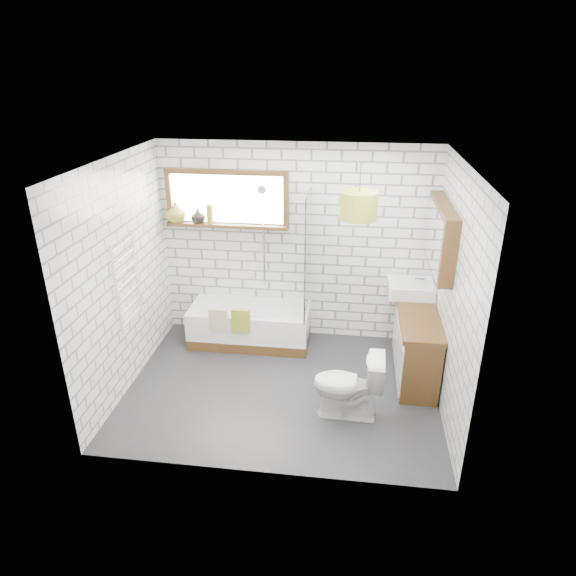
# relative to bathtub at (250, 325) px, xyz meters

# --- Properties ---
(floor) EXTENTS (3.40, 2.60, 0.01)m
(floor) POSITION_rel_bathtub_xyz_m (0.55, -0.97, -0.25)
(floor) COLOR #27272A
(floor) RESTS_ON ground
(ceiling) EXTENTS (3.40, 2.60, 0.01)m
(ceiling) POSITION_rel_bathtub_xyz_m (0.55, -0.97, 2.26)
(ceiling) COLOR white
(ceiling) RESTS_ON ground
(wall_back) EXTENTS (3.40, 0.01, 2.50)m
(wall_back) POSITION_rel_bathtub_xyz_m (0.55, 0.34, 1.01)
(wall_back) COLOR white
(wall_back) RESTS_ON ground
(wall_front) EXTENTS (3.40, 0.01, 2.50)m
(wall_front) POSITION_rel_bathtub_xyz_m (0.55, -2.27, 1.01)
(wall_front) COLOR white
(wall_front) RESTS_ON ground
(wall_left) EXTENTS (0.01, 2.60, 2.50)m
(wall_left) POSITION_rel_bathtub_xyz_m (-1.15, -0.97, 1.01)
(wall_left) COLOR white
(wall_left) RESTS_ON ground
(wall_right) EXTENTS (0.01, 2.60, 2.50)m
(wall_right) POSITION_rel_bathtub_xyz_m (2.26, -0.97, 1.01)
(wall_right) COLOR white
(wall_right) RESTS_ON ground
(window) EXTENTS (1.52, 0.16, 0.68)m
(window) POSITION_rel_bathtub_xyz_m (-0.30, 0.29, 1.56)
(window) COLOR #3D2510
(window) RESTS_ON wall_back
(towel_radiator) EXTENTS (0.06, 0.52, 1.00)m
(towel_radiator) POSITION_rel_bathtub_xyz_m (-1.11, -0.97, 0.96)
(towel_radiator) COLOR white
(towel_radiator) RESTS_ON wall_left
(mirror_cabinet) EXTENTS (0.16, 1.20, 0.70)m
(mirror_cabinet) POSITION_rel_bathtub_xyz_m (2.17, -0.37, 1.41)
(mirror_cabinet) COLOR #3D2510
(mirror_cabinet) RESTS_ON wall_right
(shower_riser) EXTENTS (0.02, 0.02, 1.30)m
(shower_riser) POSITION_rel_bathtub_xyz_m (0.15, 0.29, 1.11)
(shower_riser) COLOR silver
(shower_riser) RESTS_ON wall_back
(bathtub) EXTENTS (1.51, 0.66, 0.49)m
(bathtub) POSITION_rel_bathtub_xyz_m (0.00, 0.00, 0.00)
(bathtub) COLOR white
(bathtub) RESTS_ON floor
(shower_screen) EXTENTS (0.02, 0.72, 1.50)m
(shower_screen) POSITION_rel_bathtub_xyz_m (0.73, 0.00, 0.99)
(shower_screen) COLOR white
(shower_screen) RESTS_ON bathtub
(towel_green) EXTENTS (0.23, 0.06, 0.31)m
(towel_green) POSITION_rel_bathtub_xyz_m (-0.04, -0.33, 0.22)
(towel_green) COLOR olive
(towel_green) RESTS_ON bathtub
(towel_beige) EXTENTS (0.22, 0.05, 0.28)m
(towel_beige) POSITION_rel_bathtub_xyz_m (-0.32, -0.33, 0.22)
(towel_beige) COLOR tan
(towel_beige) RESTS_ON bathtub
(vanity) EXTENTS (0.43, 1.34, 0.77)m
(vanity) POSITION_rel_bathtub_xyz_m (2.03, -0.45, 0.14)
(vanity) COLOR #3D2510
(vanity) RESTS_ON floor
(basin) EXTENTS (0.54, 0.47, 0.16)m
(basin) POSITION_rel_bathtub_xyz_m (1.97, 0.05, 0.60)
(basin) COLOR white
(basin) RESTS_ON vanity
(tap) EXTENTS (0.04, 0.04, 0.17)m
(tap) POSITION_rel_bathtub_xyz_m (2.13, 0.05, 0.66)
(tap) COLOR silver
(tap) RESTS_ON vanity
(toilet) EXTENTS (0.42, 0.71, 0.72)m
(toilet) POSITION_rel_bathtub_xyz_m (1.28, -1.35, 0.11)
(toilet) COLOR white
(toilet) RESTS_ON floor
(vase_olive) EXTENTS (0.31, 0.31, 0.25)m
(vase_olive) POSITION_rel_bathtub_xyz_m (-0.95, 0.26, 1.36)
(vase_olive) COLOR olive
(vase_olive) RESTS_ON window
(vase_dark) EXTENTS (0.20, 0.20, 0.18)m
(vase_dark) POSITION_rel_bathtub_xyz_m (-0.67, 0.26, 1.33)
(vase_dark) COLOR black
(vase_dark) RESTS_ON window
(bottle) EXTENTS (0.08, 0.08, 0.24)m
(bottle) POSITION_rel_bathtub_xyz_m (-0.51, 0.26, 1.36)
(bottle) COLOR olive
(bottle) RESTS_ON window
(pendant) EXTENTS (0.36, 0.36, 0.26)m
(pendant) POSITION_rel_bathtub_xyz_m (1.29, -0.92, 1.86)
(pendant) COLOR olive
(pendant) RESTS_ON ceiling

